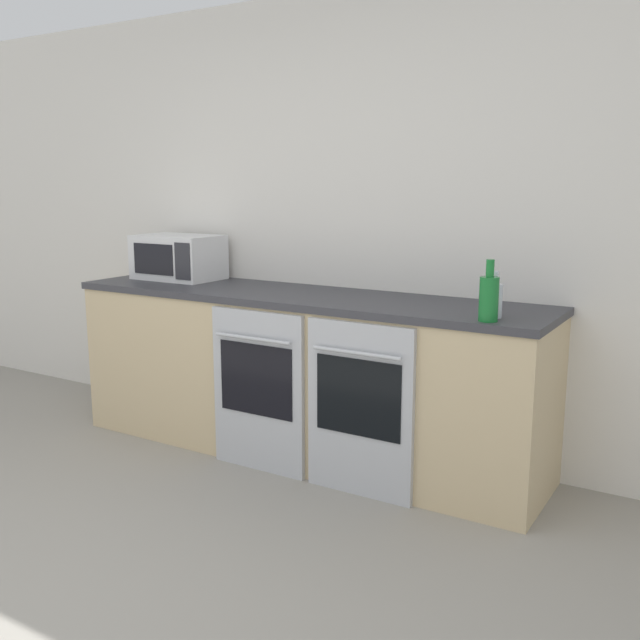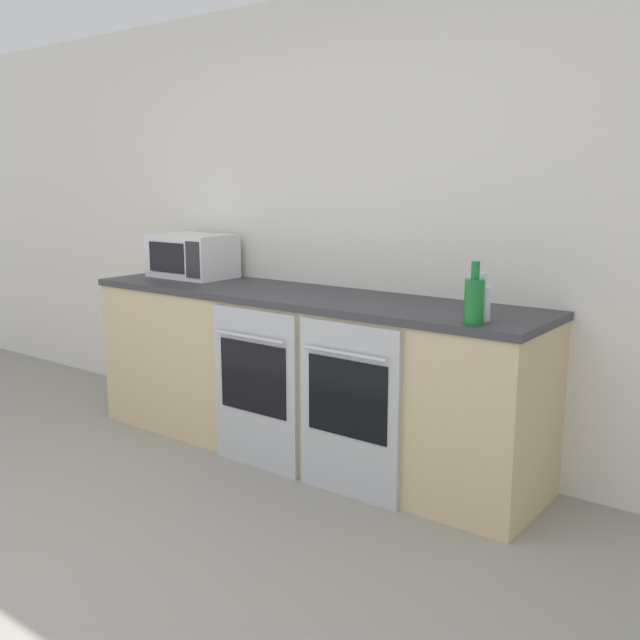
% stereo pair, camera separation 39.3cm
% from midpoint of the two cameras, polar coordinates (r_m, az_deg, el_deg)
% --- Properties ---
extents(wall_back, '(10.00, 0.06, 2.60)m').
position_cam_midpoint_polar(wall_back, '(4.23, 4.25, 7.63)').
color(wall_back, silver).
rests_on(wall_back, ground_plane).
extents(counter_back, '(2.81, 0.67, 0.93)m').
position_cam_midpoint_polar(counter_back, '(4.08, 1.37, -4.33)').
color(counter_back, '#D1B789').
rests_on(counter_back, ground_plane).
extents(oven_left, '(0.58, 0.06, 0.88)m').
position_cam_midpoint_polar(oven_left, '(3.86, -2.32, -5.54)').
color(oven_left, '#B7BABF').
rests_on(oven_left, ground_plane).
extents(oven_right, '(0.58, 0.06, 0.88)m').
position_cam_midpoint_polar(oven_right, '(3.52, 5.53, -7.24)').
color(oven_right, '#B7BABF').
rests_on(oven_right, ground_plane).
extents(microwave, '(0.53, 0.35, 0.28)m').
position_cam_midpoint_polar(microwave, '(4.68, -7.83, 5.11)').
color(microwave, silver).
rests_on(microwave, counter_back).
extents(bottle_green, '(0.09, 0.09, 0.28)m').
position_cam_midpoint_polar(bottle_green, '(3.20, 15.72, 1.54)').
color(bottle_green, '#19722D').
rests_on(bottle_green, counter_back).
extents(bottle_clear, '(0.07, 0.07, 0.21)m').
position_cam_midpoint_polar(bottle_clear, '(3.29, 16.26, 1.34)').
color(bottle_clear, silver).
rests_on(bottle_clear, counter_back).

